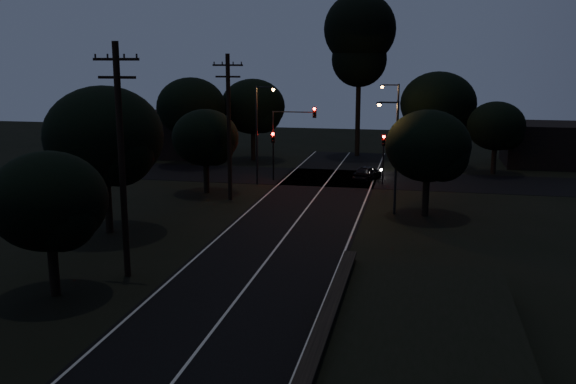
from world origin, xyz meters
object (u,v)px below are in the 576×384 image
at_px(utility_pole_far, 229,125).
at_px(tall_pine, 360,39).
at_px(utility_pole_mid, 121,158).
at_px(signal_left, 273,147).
at_px(streetlight_c, 394,149).
at_px(signal_right, 383,150).
at_px(car, 367,173).
at_px(streetlight_b, 395,123).
at_px(streetlight_a, 259,128).
at_px(signal_mast, 293,130).

bearing_deg(utility_pole_far, tall_pine, 73.07).
bearing_deg(utility_pole_mid, signal_left, 86.79).
height_order(tall_pine, streetlight_c, tall_pine).
xyz_separation_m(signal_right, streetlight_c, (1.23, -9.99, 1.51)).
bearing_deg(signal_left, signal_right, 0.00).
height_order(streetlight_c, car, streetlight_c).
bearing_deg(utility_pole_mid, tall_pine, 80.07).
xyz_separation_m(signal_right, streetlight_b, (0.71, 4.01, 1.80)).
relative_size(tall_pine, streetlight_c, 2.22).
bearing_deg(utility_pole_far, signal_right, 37.00).
bearing_deg(streetlight_b, utility_pole_mid, -111.30).
height_order(streetlight_a, car, streetlight_a).
height_order(signal_left, signal_right, same).
bearing_deg(signal_right, signal_left, 180.00).
distance_m(tall_pine, signal_left, 18.47).
distance_m(utility_pole_far, signal_left, 8.53).
bearing_deg(signal_mast, streetlight_c, -48.81).
relative_size(streetlight_b, car, 2.16).
xyz_separation_m(streetlight_b, streetlight_c, (0.52, -14.00, -0.29)).
xyz_separation_m(utility_pole_mid, streetlight_b, (11.31, 29.00, -1.10)).
distance_m(signal_mast, car, 7.35).
distance_m(signal_left, streetlight_c, 14.52).
bearing_deg(streetlight_c, streetlight_a, 144.31).
distance_m(utility_pole_far, streetlight_b, 16.51).
height_order(utility_pole_mid, car, utility_pole_mid).
xyz_separation_m(signal_left, car, (7.80, 1.72, -2.21)).
distance_m(utility_pole_far, streetlight_c, 12.05).
bearing_deg(signal_right, streetlight_a, -168.66).
bearing_deg(signal_mast, signal_right, -0.03).
height_order(signal_right, streetlight_c, streetlight_c).
bearing_deg(streetlight_a, signal_mast, 39.77).
height_order(utility_pole_far, signal_mast, utility_pole_far).
height_order(utility_pole_mid, streetlight_c, utility_pole_mid).
bearing_deg(streetlight_b, streetlight_a, -150.52).
distance_m(signal_mast, streetlight_a, 3.13).
bearing_deg(streetlight_a, signal_right, 11.34).
xyz_separation_m(signal_left, streetlight_b, (9.91, 4.01, 1.80)).
distance_m(signal_right, streetlight_c, 10.18).
bearing_deg(tall_pine, utility_pole_mid, -99.93).
xyz_separation_m(tall_pine, signal_right, (3.60, -15.01, -9.18)).
relative_size(utility_pole_far, streetlight_b, 1.31).
relative_size(tall_pine, signal_right, 4.06).
bearing_deg(signal_right, streetlight_b, 80.00).
relative_size(signal_right, car, 1.11).
xyz_separation_m(streetlight_b, car, (-2.11, -2.29, -4.00)).
relative_size(utility_pole_far, car, 2.84).
bearing_deg(signal_right, tall_pine, 103.49).
height_order(signal_mast, streetlight_c, streetlight_c).
height_order(signal_left, signal_mast, signal_mast).
relative_size(utility_pole_mid, signal_mast, 1.76).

